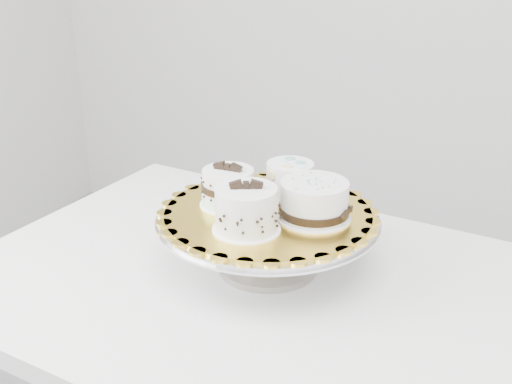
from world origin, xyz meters
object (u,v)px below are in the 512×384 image
at_px(cake_dots, 290,179).
at_px(cake_banded, 228,189).
at_px(cake_swirl, 246,210).
at_px(cake_ribbon, 315,202).
at_px(table, 273,325).
at_px(cake_board, 268,213).
at_px(cake_stand, 268,231).

bearing_deg(cake_dots, cake_banded, -148.89).
bearing_deg(cake_swirl, cake_banded, 105.98).
relative_size(cake_banded, cake_ribbon, 0.77).
distance_m(cake_swirl, cake_dots, 0.17).
bearing_deg(cake_dots, cake_ribbon, -58.00).
height_order(table, cake_board, cake_board).
height_order(cake_board, cake_swirl, cake_swirl).
bearing_deg(table, cake_ribbon, 51.64).
bearing_deg(cake_swirl, cake_dots, 58.86).
distance_m(table, cake_board, 0.21).
xyz_separation_m(table, cake_banded, (-0.11, 0.04, 0.23)).
distance_m(cake_board, cake_swirl, 0.09).
relative_size(cake_stand, cake_board, 1.09).
bearing_deg(cake_stand, cake_dots, 84.51).
bearing_deg(cake_swirl, cake_stand, 60.61).
distance_m(table, cake_dots, 0.27).
xyz_separation_m(cake_stand, cake_ribbon, (0.08, 0.01, 0.07)).
height_order(cake_stand, cake_banded, cake_banded).
xyz_separation_m(table, cake_swirl, (-0.03, -0.04, 0.24)).
bearing_deg(cake_board, cake_ribbon, 6.27).
height_order(cake_stand, cake_board, cake_board).
height_order(cake_board, cake_banded, cake_banded).
bearing_deg(cake_banded, cake_dots, 43.33).
relative_size(cake_swirl, cake_banded, 1.33).
relative_size(cake_swirl, cake_dots, 1.27).
distance_m(cake_banded, cake_ribbon, 0.16).
height_order(cake_board, cake_ribbon, cake_ribbon).
xyz_separation_m(cake_stand, cake_board, (0.00, 0.00, 0.04)).
bearing_deg(cake_ribbon, table, -134.85).
bearing_deg(cake_banded, table, -23.35).
bearing_deg(cake_swirl, cake_ribbon, 19.12).
relative_size(cake_board, cake_swirl, 2.65).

